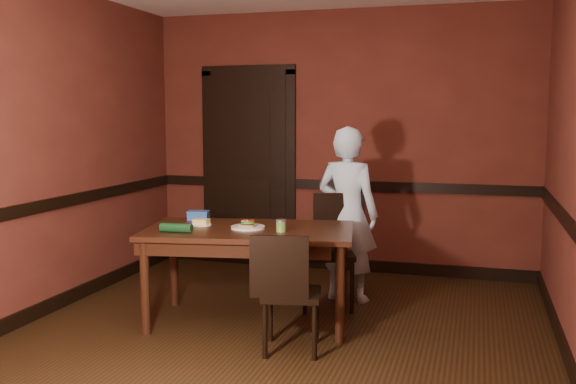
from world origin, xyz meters
The scene contains 20 objects.
floor centered at (0.00, 0.00, 0.00)m, with size 4.00×4.50×0.01m, color black.
wall_back centered at (0.00, 2.25, 1.35)m, with size 4.00×0.02×2.70m, color #56231A.
wall_front centered at (0.00, -2.25, 1.35)m, with size 4.00×0.02×2.70m, color #56231A.
wall_left centered at (-2.00, 0.00, 1.35)m, with size 0.02×4.50×2.70m, color #56231A.
dado_back centered at (0.00, 2.23, 0.90)m, with size 4.00×0.03×0.10m, color black.
dado_left centered at (-1.99, 0.00, 0.90)m, with size 0.03×4.50×0.10m, color black.
dado_right centered at (1.99, 0.00, 0.90)m, with size 0.03×4.50×0.10m, color black.
baseboard_back centered at (0.00, 2.23, 0.06)m, with size 4.00×0.03×0.12m, color black.
baseboard_left centered at (-1.99, 0.00, 0.06)m, with size 0.03×4.50×0.12m, color black.
baseboard_right centered at (1.99, 0.00, 0.06)m, with size 0.03×4.50×0.12m, color black.
door centered at (-1.00, 2.22, 1.09)m, with size 1.05×0.07×2.20m.
dining_table centered at (-0.32, 0.35, 0.38)m, with size 1.61×0.91×0.75m, color black.
chair_far centered at (0.17, 0.90, 0.48)m, with size 0.45×0.45×0.96m, color black, non-canonical shape.
chair_near centered at (0.17, -0.15, 0.42)m, with size 0.39×0.39×0.84m, color black, non-canonical shape.
person centered at (0.30, 1.17, 0.77)m, with size 0.56×0.37×1.53m, color silver.
sandwich_plate centered at (-0.32, 0.34, 0.77)m, with size 0.26×0.26×0.07m.
sauce_jar centered at (-0.03, 0.28, 0.80)m, with size 0.08×0.08×0.09m.
cheese_saucer centered at (-0.73, 0.36, 0.77)m, with size 0.16×0.16×0.05m.
food_tub centered at (-0.86, 0.60, 0.79)m, with size 0.20×0.16×0.07m.
wrapped_veg centered at (-0.78, 0.03, 0.79)m, with size 0.07×0.07×0.25m, color #123A1B.
Camera 1 is at (1.38, -4.29, 1.64)m, focal length 40.00 mm.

